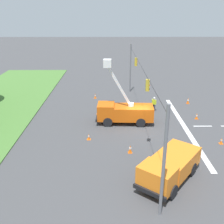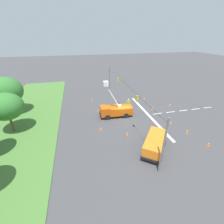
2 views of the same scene
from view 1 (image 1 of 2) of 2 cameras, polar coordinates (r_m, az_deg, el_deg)
The scene contains 13 objects.
ground_plane at distance 28.43m, azimuth 5.75°, elevation -3.12°, with size 200.00×200.00×0.00m, color #424244.
lane_markings at distance 29.82m, azimuth 18.19°, elevation -2.94°, with size 17.60×15.25×0.01m.
signal_gantry at distance 26.95m, azimuth 6.09°, elevation 5.12°, with size 26.20×0.33×7.20m.
utility_truck_bucket_lift at distance 28.66m, azimuth 2.61°, elevation 0.23°, with size 2.53×6.28×7.03m.
utility_truck_support_near at distance 19.78m, azimuth 12.41°, elevation -11.48°, with size 6.14×5.56×2.08m.
road_worker at distance 32.72m, azimuth 9.14°, elevation 1.93°, with size 0.49×0.50×1.77m.
traffic_cone_foreground_left at distance 36.44m, azimuth 16.22°, elevation 2.39°, with size 0.36×0.36×0.83m.
traffic_cone_foreground_right at distance 37.23m, azimuth -3.69°, elevation 3.52°, with size 0.36×0.36×0.72m.
traffic_cone_mid_left at distance 23.19m, azimuth 3.96°, elevation -8.01°, with size 0.36×0.36×0.76m.
traffic_cone_near_bucket at distance 25.49m, azimuth -5.09°, elevation -5.40°, with size 0.36×0.36×0.61m.
traffic_cone_lane_edge_b at distance 31.43m, azimuth -3.09°, elevation 0.14°, with size 0.36×0.36×0.75m.
traffic_cone_far_right at distance 26.67m, azimuth 22.71°, elevation -5.81°, with size 0.36×0.36×0.63m.
traffic_cone_centre_line at distance 31.60m, azimuth 17.97°, elevation -0.87°, with size 0.36×0.36×0.69m.
Camera 1 is at (-25.72, 3.03, 11.74)m, focal length 42.00 mm.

